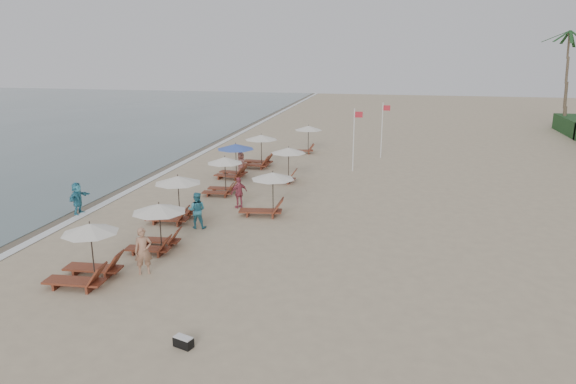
% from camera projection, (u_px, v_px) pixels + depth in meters
% --- Properties ---
extents(ground, '(160.00, 160.00, 0.00)m').
position_uv_depth(ground, '(282.00, 254.00, 22.03)').
color(ground, tan).
rests_on(ground, ground).
extents(wet_sand_band, '(3.20, 140.00, 0.01)m').
position_uv_depth(wet_sand_band, '(126.00, 181.00, 33.98)').
color(wet_sand_band, '#6B5E4C').
rests_on(wet_sand_band, ground).
extents(foam_line, '(0.50, 140.00, 0.02)m').
position_uv_depth(foam_line, '(145.00, 182.00, 33.72)').
color(foam_line, white).
rests_on(foam_line, ground).
extents(lounger_station_0, '(2.63, 2.10, 2.28)m').
position_uv_depth(lounger_station_0, '(85.00, 257.00, 19.16)').
color(lounger_station_0, brown).
rests_on(lounger_station_0, ground).
extents(lounger_station_1, '(2.52, 2.28, 2.06)m').
position_uv_depth(lounger_station_1, '(156.00, 226.00, 22.18)').
color(lounger_station_1, brown).
rests_on(lounger_station_1, ground).
extents(lounger_station_2, '(2.69, 2.30, 2.29)m').
position_uv_depth(lounger_station_2, '(174.00, 199.00, 26.00)').
color(lounger_station_2, brown).
rests_on(lounger_station_2, ground).
extents(lounger_station_3, '(2.36, 2.09, 2.23)m').
position_uv_depth(lounger_station_3, '(222.00, 175.00, 30.73)').
color(lounger_station_3, brown).
rests_on(lounger_station_3, ground).
extents(lounger_station_4, '(2.64, 2.45, 2.27)m').
position_uv_depth(lounger_station_4, '(233.00, 159.00, 34.68)').
color(lounger_station_4, brown).
rests_on(lounger_station_4, ground).
extents(lounger_station_5, '(2.77, 2.35, 2.35)m').
position_uv_depth(lounger_station_5, '(258.00, 152.00, 37.84)').
color(lounger_station_5, brown).
rests_on(lounger_station_5, ground).
extents(inland_station_0, '(2.88, 2.24, 2.22)m').
position_uv_depth(inland_station_0, '(267.00, 191.00, 26.80)').
color(inland_station_0, brown).
rests_on(inland_station_0, ground).
extents(inland_station_1, '(2.76, 2.24, 2.22)m').
position_uv_depth(inland_station_1, '(284.00, 162.00, 33.45)').
color(inland_station_1, brown).
rests_on(inland_station_1, ground).
extents(inland_station_2, '(2.62, 2.24, 2.22)m').
position_uv_depth(inland_station_2, '(306.00, 136.00, 42.78)').
color(inland_station_2, brown).
rests_on(inland_station_2, ground).
extents(beachgoer_near, '(0.79, 0.72, 1.82)m').
position_uv_depth(beachgoer_near, '(143.00, 251.00, 19.90)').
color(beachgoer_near, '#A7775B').
rests_on(beachgoer_near, ground).
extents(beachgoer_mid_a, '(0.92, 0.76, 1.75)m').
position_uv_depth(beachgoer_mid_a, '(197.00, 210.00, 25.02)').
color(beachgoer_mid_a, teal).
rests_on(beachgoer_mid_a, ground).
extents(beachgoer_far_a, '(0.96, 1.00, 1.68)m').
position_uv_depth(beachgoer_far_a, '(239.00, 193.00, 28.20)').
color(beachgoer_far_a, '#A94355').
rests_on(beachgoer_far_a, ground).
extents(beachgoer_far_b, '(0.75, 0.89, 1.56)m').
position_uv_depth(beachgoer_far_b, '(241.00, 163.00, 35.58)').
color(beachgoer_far_b, '#AE6C5E').
rests_on(beachgoer_far_b, ground).
extents(waterline_walker, '(0.57, 1.58, 1.68)m').
position_uv_depth(waterline_walker, '(78.00, 198.00, 27.16)').
color(waterline_walker, teal).
rests_on(waterline_walker, ground).
extents(duffel_bag, '(0.63, 0.45, 0.32)m').
position_uv_depth(duffel_bag, '(183.00, 342.00, 15.16)').
color(duffel_bag, black).
rests_on(duffel_bag, ground).
extents(flag_pole_near, '(0.60, 0.08, 4.34)m').
position_uv_depth(flag_pole_near, '(354.00, 137.00, 36.24)').
color(flag_pole_near, silver).
rests_on(flag_pole_near, ground).
extents(flag_pole_far, '(0.60, 0.08, 4.28)m').
position_uv_depth(flag_pole_far, '(382.00, 127.00, 40.70)').
color(flag_pole_far, silver).
rests_on(flag_pole_far, ground).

